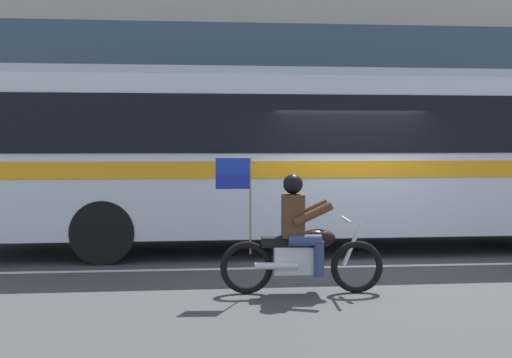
{
  "coord_description": "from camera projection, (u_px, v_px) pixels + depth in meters",
  "views": [
    {
      "loc": [
        -2.64,
        -10.81,
        1.98
      ],
      "look_at": [
        -1.65,
        -0.53,
        1.4
      ],
      "focal_mm": 46.4,
      "sensor_mm": 36.0,
      "label": 1
    }
  ],
  "objects": [
    {
      "name": "sidewalk_curb",
      "position": [
        301.0,
        220.0,
        16.17
      ],
      "size": [
        28.0,
        3.8,
        0.15
      ],
      "primitive_type": "cube",
      "color": "gray",
      "rests_on": "ground_plane"
    },
    {
      "name": "lane_center_stripe",
      "position": [
        360.0,
        266.0,
        10.51
      ],
      "size": [
        26.6,
        0.14,
        0.01
      ],
      "primitive_type": "cube",
      "color": "silver",
      "rests_on": "ground_plane"
    },
    {
      "name": "transit_bus",
      "position": [
        340.0,
        147.0,
        12.2
      ],
      "size": [
        13.46,
        2.7,
        3.22
      ],
      "color": "silver",
      "rests_on": "ground_plane"
    },
    {
      "name": "motorcycle_with_rider",
      "position": [
        300.0,
        243.0,
        8.62
      ],
      "size": [
        2.19,
        0.64,
        1.78
      ],
      "color": "black",
      "rests_on": "ground_plane"
    },
    {
      "name": "ground_plane",
      "position": [
        351.0,
        260.0,
        11.11
      ],
      "size": [
        60.0,
        60.0,
        0.0
      ],
      "primitive_type": "plane",
      "color": "#3D3D3F"
    },
    {
      "name": "fire_hydrant",
      "position": [
        190.0,
        206.0,
        15.05
      ],
      "size": [
        0.22,
        0.3,
        0.75
      ],
      "color": "#4C8C3F",
      "rests_on": "sidewalk_curb"
    }
  ]
}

